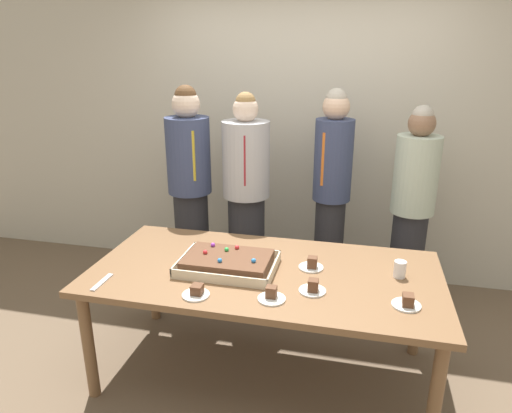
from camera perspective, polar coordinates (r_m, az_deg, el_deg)
name	(u,v)px	position (r m, az deg, el deg)	size (l,w,h in m)	color
ground_plane	(264,372)	(3.18, 0.99, -19.98)	(12.00, 12.00, 0.00)	brown
interior_back_panel	(304,111)	(4.08, 6.01, 11.87)	(8.00, 0.12, 3.00)	beige
party_table	(264,281)	(2.81, 1.07, -9.27)	(2.09, 1.03, 0.74)	brown
sheet_cake	(228,263)	(2.78, -3.56, -7.03)	(0.58, 0.40, 0.11)	beige
plated_slice_near_left	(407,303)	(2.53, 18.41, -11.35)	(0.15, 0.15, 0.07)	white
plated_slice_near_right	(313,288)	(2.55, 7.12, -10.11)	(0.15, 0.15, 0.08)	white
plated_slice_far_left	(271,296)	(2.47, 1.95, -11.11)	(0.15, 0.15, 0.07)	white
plated_slice_far_right	(312,265)	(2.80, 6.98, -7.28)	(0.15, 0.15, 0.08)	white
plated_slice_center_front	(196,292)	(2.52, -7.47, -10.60)	(0.15, 0.15, 0.06)	white
drink_cup_nearest	(400,269)	(2.80, 17.58, -7.50)	(0.07, 0.07, 0.10)	white
cake_server_utensil	(102,282)	(2.78, -18.74, -8.96)	(0.03, 0.20, 0.01)	silver
person_serving_front	(246,198)	(3.65, -1.23, 1.08)	(0.37, 0.37, 1.71)	#28282D
person_green_shirt_behind	(190,191)	(3.74, -8.25, 1.95)	(0.35, 0.35, 1.75)	#28282D
person_striped_tie_right	(331,192)	(3.70, 9.42, 1.77)	(0.30, 0.30, 1.73)	#28282D
person_far_right_suit	(412,209)	(3.69, 18.94, -0.27)	(0.33, 0.33, 1.63)	#28282D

